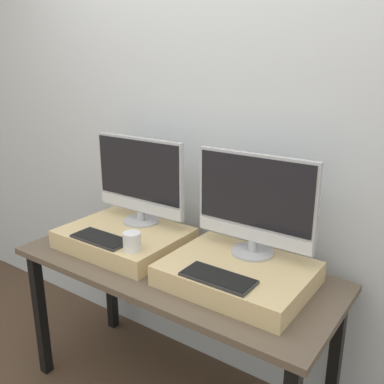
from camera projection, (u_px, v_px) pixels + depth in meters
The scene contains 9 objects.
wall_back at pixel (220, 135), 2.11m from camera, with size 8.00×0.04×2.60m.
workbench at pixel (173, 282), 2.00m from camera, with size 1.52×0.63×0.75m.
wooden_riser_left at pixel (125, 238), 2.15m from camera, with size 0.59×0.46×0.09m.
monitor_left at pixel (139, 179), 2.17m from camera, with size 0.54×0.19×0.45m.
keyboard_left at pixel (101, 238), 2.01m from camera, with size 0.29×0.13×0.01m.
mug at pixel (132, 242), 1.89m from camera, with size 0.08×0.08×0.09m.
wooden_riser_right at pixel (238, 274), 1.79m from camera, with size 0.59×0.46×0.09m.
monitor_right at pixel (255, 203), 1.81m from camera, with size 0.54×0.19×0.45m.
keyboard_right at pixel (218, 278), 1.65m from camera, with size 0.29×0.13×0.01m.
Camera 1 is at (1.10, -1.08, 1.66)m, focal length 40.00 mm.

